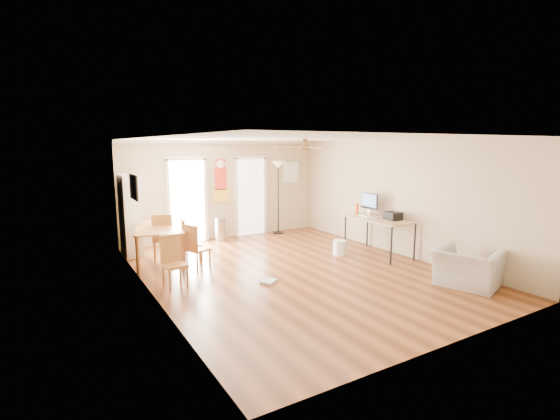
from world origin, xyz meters
TOP-DOWN VIEW (x-y plane):
  - floor at (0.00, 0.00)m, footprint 7.00×7.00m
  - ceiling at (0.00, 0.00)m, footprint 5.50×7.00m
  - wall_back at (0.00, 3.50)m, footprint 5.50×0.04m
  - wall_front at (0.00, -3.50)m, footprint 5.50×0.04m
  - wall_left at (-2.75, 0.00)m, footprint 0.04×7.00m
  - wall_right at (2.75, 0.00)m, footprint 0.04×7.00m
  - crown_molding at (0.00, 0.00)m, footprint 5.50×7.00m
  - kitchen_doorway at (-1.05, 3.48)m, footprint 0.90×0.10m
  - bathroom_doorway at (0.75, 3.48)m, footprint 0.80×0.10m
  - wall_decal at (-0.13, 3.48)m, footprint 0.46×0.03m
  - ac_grille at (2.05, 3.47)m, footprint 0.50×0.04m
  - framed_poster at (-2.73, 1.40)m, footprint 0.04×0.66m
  - ceiling_fan at (0.00, -0.30)m, footprint 1.24×1.24m
  - bookshelf at (-2.55, 2.94)m, footprint 0.62×0.90m
  - dining_table at (-2.15, 1.90)m, footprint 1.33×1.78m
  - dining_chair_right_a at (-1.60, 1.49)m, footprint 0.47×0.47m
  - dining_chair_right_b at (-1.60, 1.12)m, footprint 0.48×0.48m
  - dining_chair_near at (-2.32, 0.28)m, footprint 0.41×0.41m
  - dining_chair_far at (-2.03, 2.19)m, footprint 0.52×0.52m
  - trash_can at (-0.29, 3.19)m, footprint 0.34×0.34m
  - torchiere_lamp at (1.48, 3.20)m, footprint 0.40×0.40m
  - computer_desk at (2.31, 0.10)m, footprint 0.78×1.57m
  - imac at (2.47, 0.61)m, footprint 0.10×0.55m
  - keyboard at (2.20, 0.44)m, footprint 0.24×0.45m
  - printer at (2.45, -0.18)m, footprint 0.33×0.37m
  - orange_bottle at (2.30, 0.84)m, footprint 0.11×0.11m
  - wastebasket_a at (1.53, 0.52)m, footprint 0.32×0.32m
  - floor_cloth at (-0.78, -0.31)m, footprint 0.37×0.35m
  - armchair at (2.15, -2.27)m, footprint 1.17×1.26m

SIDE VIEW (x-z plane):
  - floor at x=0.00m, z-range 0.00..0.00m
  - floor_cloth at x=-0.78m, z-range 0.00..0.04m
  - wastebasket_a at x=1.53m, z-range 0.00..0.33m
  - trash_can at x=-0.29m, z-range 0.00..0.61m
  - armchair at x=2.15m, z-range 0.00..0.67m
  - dining_table at x=-2.15m, z-range 0.00..0.79m
  - computer_desk at x=2.31m, z-range 0.00..0.84m
  - dining_chair_near at x=-2.32m, z-range 0.00..0.92m
  - dining_chair_right_b at x=-1.60m, z-range 0.00..0.92m
  - dining_chair_right_a at x=-1.60m, z-range 0.00..0.96m
  - dining_chair_far at x=-2.03m, z-range 0.00..1.01m
  - keyboard at x=2.20m, z-range 0.84..0.86m
  - bookshelf at x=-2.55m, z-range 0.00..1.84m
  - printer at x=2.45m, z-range 0.84..1.02m
  - orange_bottle at x=2.30m, z-range 0.84..1.09m
  - torchiere_lamp at x=1.48m, z-range 0.00..2.04m
  - kitchen_doorway at x=-1.05m, z-range 0.00..2.10m
  - bathroom_doorway at x=0.75m, z-range 0.00..2.10m
  - imac at x=2.47m, z-range 0.84..1.35m
  - wall_back at x=0.00m, z-range 0.00..2.60m
  - wall_front at x=0.00m, z-range 0.00..2.60m
  - wall_left at x=-2.75m, z-range 0.00..2.60m
  - wall_right at x=2.75m, z-range 0.00..2.60m
  - wall_decal at x=-0.13m, z-range 1.00..2.10m
  - ac_grille at x=2.05m, z-range 1.40..2.00m
  - framed_poster at x=-2.73m, z-range 1.46..1.94m
  - ceiling_fan at x=0.00m, z-range 2.33..2.53m
  - crown_molding at x=0.00m, z-range 2.52..2.60m
  - ceiling at x=0.00m, z-range 2.60..2.60m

